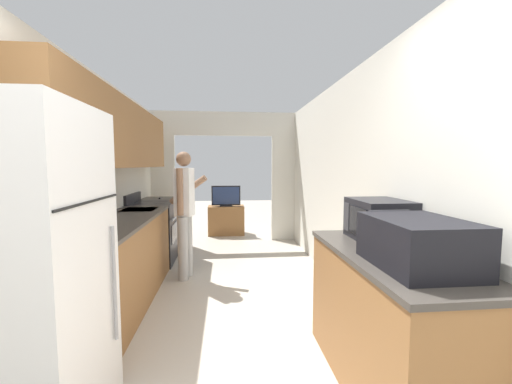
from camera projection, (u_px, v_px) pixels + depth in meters
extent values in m
cube|color=silver|center=(66.00, 192.00, 2.83)|extent=(0.06, 7.40, 2.50)
cube|color=brown|center=(120.00, 135.00, 3.75)|extent=(0.32, 3.63, 0.79)
cube|color=silver|center=(366.00, 189.00, 3.11)|extent=(0.06, 7.40, 2.50)
cube|color=silver|center=(158.00, 189.00, 5.97)|extent=(0.65, 0.06, 2.05)
cube|color=silver|center=(288.00, 188.00, 6.21)|extent=(0.65, 0.06, 2.05)
cube|color=silver|center=(224.00, 124.00, 5.98)|extent=(3.17, 0.06, 0.45)
cube|color=brown|center=(119.00, 266.00, 3.25)|extent=(0.60, 2.34, 0.89)
cube|color=#3D3833|center=(117.00, 222.00, 3.20)|extent=(0.62, 2.35, 0.03)
cube|color=brown|center=(162.00, 226.00, 5.42)|extent=(0.60, 0.53, 0.89)
cube|color=#3D3833|center=(161.00, 199.00, 5.39)|extent=(0.62, 0.55, 0.03)
cube|color=#9EA3A8|center=(139.00, 209.00, 4.03)|extent=(0.42, 0.44, 0.00)
cube|color=brown|center=(388.00, 324.00, 2.07)|extent=(0.60, 1.42, 0.89)
cube|color=#3D3833|center=(390.00, 256.00, 2.03)|extent=(0.62, 1.45, 0.03)
cube|color=white|center=(25.00, 277.00, 1.65)|extent=(0.70, 0.78, 1.81)
cube|color=black|center=(91.00, 201.00, 1.65)|extent=(0.01, 0.75, 0.01)
cylinder|color=#99999E|center=(114.00, 283.00, 1.95)|extent=(0.02, 0.02, 0.72)
cube|color=black|center=(154.00, 233.00, 4.78)|extent=(0.62, 0.75, 0.92)
cube|color=black|center=(175.00, 232.00, 4.81)|extent=(0.01, 0.51, 0.28)
cylinder|color=#B7B7BC|center=(176.00, 217.00, 4.80)|extent=(0.02, 0.60, 0.02)
cube|color=black|center=(133.00, 198.00, 4.71)|extent=(0.04, 0.75, 0.14)
cylinder|color=#232328|center=(159.00, 204.00, 4.59)|extent=(0.16, 0.16, 0.01)
cylinder|color=#232328|center=(163.00, 201.00, 4.92)|extent=(0.16, 0.16, 0.01)
cylinder|color=#232328|center=(141.00, 204.00, 4.57)|extent=(0.16, 0.16, 0.01)
cylinder|color=#232328|center=(147.00, 202.00, 4.90)|extent=(0.16, 0.16, 0.01)
cylinder|color=#9E9E9E|center=(183.00, 249.00, 4.04)|extent=(0.16, 0.16, 0.83)
cylinder|color=#9E9E9E|center=(188.00, 245.00, 4.21)|extent=(0.16, 0.16, 0.83)
cube|color=white|center=(184.00, 192.00, 4.06)|extent=(0.25, 0.25, 0.62)
cylinder|color=#8C664C|center=(180.00, 192.00, 3.92)|extent=(0.10, 0.10, 0.59)
cylinder|color=#8C664C|center=(188.00, 190.00, 4.21)|extent=(0.53, 0.20, 0.40)
sphere|color=#8C664C|center=(184.00, 159.00, 4.03)|extent=(0.19, 0.19, 0.19)
cube|color=black|center=(417.00, 252.00, 1.74)|extent=(0.45, 0.59, 0.18)
cube|color=black|center=(418.00, 227.00, 1.73)|extent=(0.45, 0.59, 0.10)
cube|color=#2D2D33|center=(389.00, 218.00, 2.03)|extent=(0.27, 0.02, 0.10)
cube|color=black|center=(379.00, 220.00, 2.37)|extent=(0.37, 0.48, 0.31)
cube|color=black|center=(358.00, 221.00, 2.31)|extent=(0.01, 0.29, 0.21)
cube|color=#38383D|center=(347.00, 217.00, 2.52)|extent=(0.01, 0.10, 0.22)
cube|color=brown|center=(226.00, 220.00, 6.74)|extent=(0.76, 0.42, 0.62)
cube|color=black|center=(226.00, 206.00, 6.67)|extent=(0.27, 0.16, 0.02)
cube|color=black|center=(226.00, 195.00, 6.65)|extent=(0.61, 0.04, 0.42)
cube|color=navy|center=(226.00, 196.00, 6.63)|extent=(0.56, 0.01, 0.37)
cube|color=#B7B7BC|center=(162.00, 198.00, 5.44)|extent=(0.07, 0.24, 0.00)
cube|color=black|center=(160.00, 198.00, 5.26)|extent=(0.04, 0.11, 0.02)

